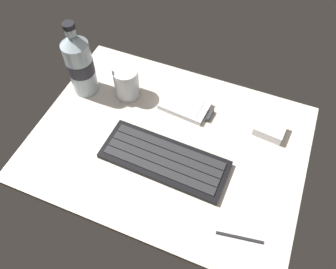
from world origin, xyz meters
TOP-DOWN VIEW (x-y plane):
  - ground_plane at (0.00, -0.23)cm, footprint 64.00×48.00cm
  - keyboard at (1.28, -5.32)cm, footprint 29.37×12.01cm
  - handheld_device at (0.66, 11.49)cm, footprint 13.27×8.67cm
  - juice_cup at (-15.45, 10.06)cm, footprint 6.40×6.40cm
  - water_bottle at (-26.55, 7.60)cm, footprint 6.73×6.73cm
  - charger_block at (21.68, 11.92)cm, footprint 7.54×6.30cm
  - stylus_pen at (21.90, -15.93)cm, footprint 9.49×2.25cm

SIDE VIEW (x-z plane):
  - ground_plane at x=0.00cm, z-range -2.39..0.41cm
  - stylus_pen at x=21.90cm, z-range 0.00..0.70cm
  - handheld_device at x=0.66cm, z-range -0.02..1.48cm
  - keyboard at x=1.28cm, z-range -0.04..1.66cm
  - charger_block at x=21.68cm, z-range 0.00..2.40cm
  - juice_cup at x=-15.45cm, z-range -0.34..8.16cm
  - water_bottle at x=-26.55cm, z-range -1.39..19.41cm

